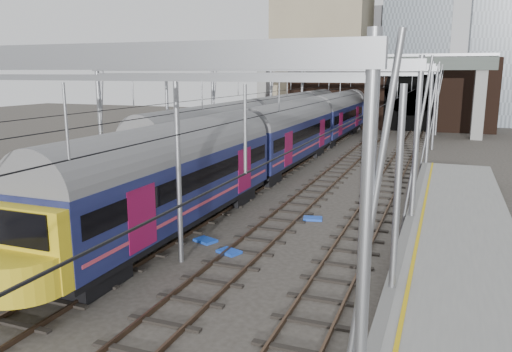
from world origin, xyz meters
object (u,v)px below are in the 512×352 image
at_px(signal_near_left, 101,177).
at_px(train_second, 284,120).
at_px(train_main, 316,123).
at_px(signal_near_centre, 131,190).

bearing_deg(signal_near_left, train_second, 109.58).
xyz_separation_m(train_second, signal_near_left, (2.03, -31.21, 0.39)).
bearing_deg(train_main, signal_near_centre, -89.33).
bearing_deg(train_second, signal_near_left, -86.28).
relative_size(train_second, signal_near_centre, 11.32).
distance_m(signal_near_left, signal_near_centre, 2.61).
height_order(train_second, signal_near_left, train_second).
distance_m(train_second, signal_near_centre, 32.69).
height_order(train_main, signal_near_centre, train_main).
relative_size(train_main, signal_near_left, 14.76).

